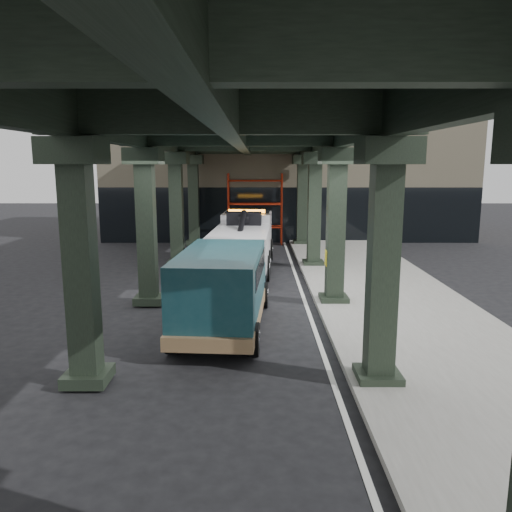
{
  "coord_description": "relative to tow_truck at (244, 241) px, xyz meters",
  "views": [
    {
      "loc": [
        0.1,
        -13.69,
        4.5
      ],
      "look_at": [
        0.07,
        1.51,
        1.7
      ],
      "focal_mm": 35.0,
      "sensor_mm": 36.0,
      "label": 1
    }
  ],
  "objects": [
    {
      "name": "lane_stripe",
      "position": [
        2.17,
        -5.48,
        -1.25
      ],
      "size": [
        0.12,
        38.0,
        0.01
      ],
      "primitive_type": "cube",
      "color": "silver",
      "rests_on": "ground"
    },
    {
      "name": "sidewalk",
      "position": [
        4.97,
        -5.48,
        -1.19
      ],
      "size": [
        5.0,
        40.0,
        0.15
      ],
      "primitive_type": "cube",
      "color": "gray",
      "rests_on": "ground"
    },
    {
      "name": "viaduct",
      "position": [
        0.07,
        -5.48,
        4.2
      ],
      "size": [
        7.4,
        32.0,
        6.4
      ],
      "color": "black",
      "rests_on": "ground"
    },
    {
      "name": "ground",
      "position": [
        0.47,
        -7.48,
        -1.26
      ],
      "size": [
        90.0,
        90.0,
        0.0
      ],
      "primitive_type": "plane",
      "color": "black",
      "rests_on": "ground"
    },
    {
      "name": "building",
      "position": [
        2.47,
        12.52,
        2.74
      ],
      "size": [
        22.0,
        10.0,
        8.0
      ],
      "primitive_type": "cube",
      "color": "#C6B793",
      "rests_on": "ground"
    },
    {
      "name": "scaffolding",
      "position": [
        0.47,
        7.16,
        0.85
      ],
      "size": [
        3.08,
        0.88,
        4.0
      ],
      "color": "#B8250E",
      "rests_on": "ground"
    },
    {
      "name": "tow_truck",
      "position": [
        0.0,
        0.0,
        0.0
      ],
      "size": [
        2.7,
        8.0,
        2.59
      ],
      "rotation": [
        0.0,
        0.0,
        -0.06
      ],
      "color": "black",
      "rests_on": "ground"
    },
    {
      "name": "towed_van",
      "position": [
        -0.36,
        -8.06,
        -0.05
      ],
      "size": [
        2.57,
        5.71,
        2.26
      ],
      "rotation": [
        0.0,
        0.0,
        -0.07
      ],
      "color": "#123A43",
      "rests_on": "ground"
    }
  ]
}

